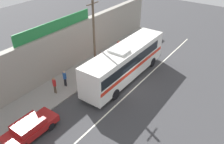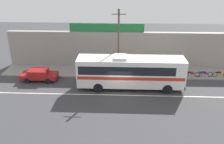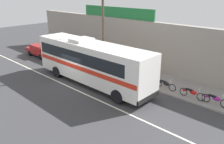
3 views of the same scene
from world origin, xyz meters
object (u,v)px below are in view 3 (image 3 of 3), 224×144
at_px(parked_car, 41,50).
at_px(pedestrian_far_right, 158,72).
at_px(pedestrian_far_left, 81,50).
at_px(pedestrian_near_shop, 89,52).
at_px(motorcycle_blue, 165,84).
at_px(motorcycle_red, 192,93).
at_px(intercity_bus, 91,60).
at_px(motorcycle_orange, 215,99).
at_px(utility_pole, 103,27).

height_order(parked_car, pedestrian_far_right, pedestrian_far_right).
relative_size(parked_car, pedestrian_far_left, 2.49).
distance_m(pedestrian_near_shop, pedestrian_far_left, 1.40).
relative_size(motorcycle_blue, motorcycle_red, 0.96).
xyz_separation_m(intercity_bus, pedestrian_far_left, (-6.10, 3.84, -0.93)).
relative_size(motorcycle_orange, motorcycle_blue, 1.02).
bearing_deg(intercity_bus, pedestrian_far_right, 40.34).
height_order(pedestrian_near_shop, pedestrian_far_left, pedestrian_near_shop).
height_order(motorcycle_orange, motorcycle_blue, same).
bearing_deg(pedestrian_near_shop, pedestrian_far_right, -1.82).
bearing_deg(pedestrian_near_shop, motorcycle_red, -4.60).
bearing_deg(motorcycle_blue, motorcycle_orange, 0.50).
distance_m(utility_pole, motorcycle_orange, 11.27).
bearing_deg(parked_car, utility_pole, 7.85).
distance_m(utility_pole, pedestrian_far_left, 5.85).
bearing_deg(pedestrian_far_left, parked_car, -153.27).
distance_m(pedestrian_far_right, pedestrian_far_left, 10.37).
distance_m(motorcycle_orange, motorcycle_red, 1.62).
bearing_deg(pedestrian_far_left, pedestrian_far_right, -1.18).
xyz_separation_m(motorcycle_blue, pedestrian_near_shop, (-10.10, 0.91, 0.58)).
relative_size(intercity_bus, parked_car, 2.74).
distance_m(motorcycle_red, pedestrian_far_left, 13.80).
relative_size(motorcycle_orange, pedestrian_near_shop, 1.10).
distance_m(motorcycle_red, pedestrian_far_right, 3.52).
relative_size(parked_car, utility_pole, 0.52).
height_order(motorcycle_blue, pedestrian_far_left, pedestrian_far_left).
distance_m(motorcycle_blue, pedestrian_far_left, 11.54).
xyz_separation_m(utility_pole, motorcycle_blue, (6.73, 0.21, -3.80)).
relative_size(utility_pole, pedestrian_far_right, 4.65).
bearing_deg(pedestrian_near_shop, pedestrian_far_left, -177.05).
relative_size(motorcycle_blue, pedestrian_far_left, 1.09).
relative_size(parked_car, pedestrian_near_shop, 2.46).
bearing_deg(parked_car, motorcycle_blue, 5.33).
xyz_separation_m(motorcycle_blue, pedestrian_far_left, (-11.50, 0.84, 0.57)).
xyz_separation_m(utility_pole, motorcycle_red, (8.99, 0.12, -3.80)).
relative_size(motorcycle_orange, motorcycle_red, 0.98).
bearing_deg(intercity_bus, motorcycle_orange, 18.12).
bearing_deg(motorcycle_orange, parked_car, -175.60).
bearing_deg(intercity_bus, motorcycle_red, 20.86).
relative_size(motorcycle_red, pedestrian_far_left, 1.14).
distance_m(intercity_bus, pedestrian_near_shop, 6.18).
relative_size(pedestrian_near_shop, pedestrian_far_left, 1.01).
relative_size(utility_pole, motorcycle_red, 4.18).
xyz_separation_m(motorcycle_orange, motorcycle_red, (-1.62, -0.12, 0.00)).
bearing_deg(motorcycle_red, pedestrian_far_right, 168.20).
height_order(intercity_bus, motorcycle_blue, intercity_bus).
bearing_deg(parked_car, motorcycle_red, 4.42).
xyz_separation_m(utility_pole, pedestrian_near_shop, (-3.37, 1.12, -3.21)).
bearing_deg(pedestrian_near_shop, parked_car, -158.24).
relative_size(motorcycle_red, pedestrian_far_right, 1.11).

